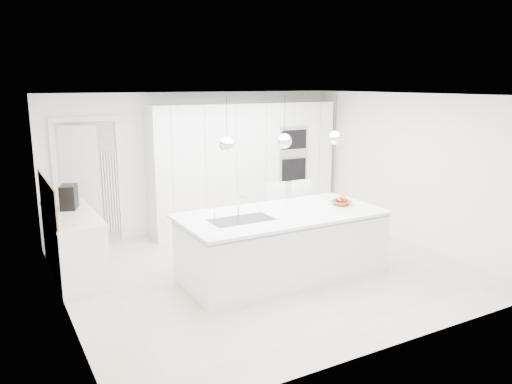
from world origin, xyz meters
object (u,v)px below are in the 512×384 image
island_base (283,246)px  bar_stool_right (306,215)px  bar_stool_left (280,217)px  fruit_bowl (341,203)px  espresso_machine (69,197)px

island_base → bar_stool_right: bar_stool_right is taller
bar_stool_left → bar_stool_right: size_ratio=0.98×
island_base → bar_stool_left: bearing=60.9°
fruit_bowl → bar_stool_left: 1.14m
espresso_machine → bar_stool_right: bearing=5.7°
espresso_machine → bar_stool_left: bearing=6.1°
bar_stool_left → fruit_bowl: bearing=-52.9°
bar_stool_right → bar_stool_left: bearing=168.7°
bar_stool_right → fruit_bowl: bearing=-81.9°
island_base → bar_stool_right: (0.97, 0.84, 0.12)m
island_base → fruit_bowl: fruit_bowl is taller
bar_stool_left → bar_stool_right: 0.45m
island_base → espresso_machine: 3.12m
island_base → bar_stool_left: bar_stool_left is taller
island_base → espresso_machine: espresso_machine is taller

